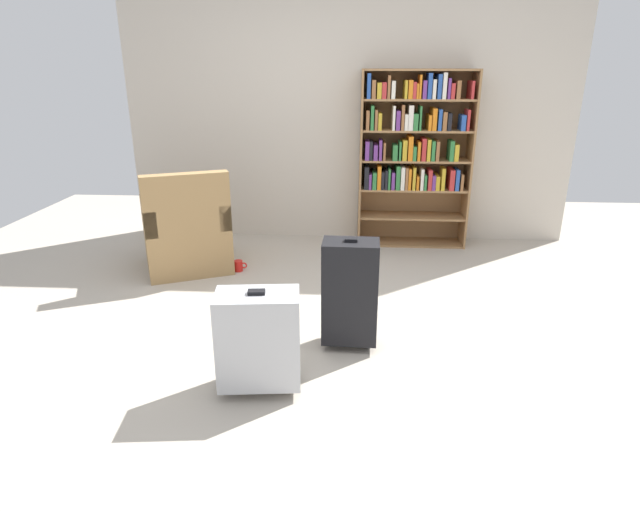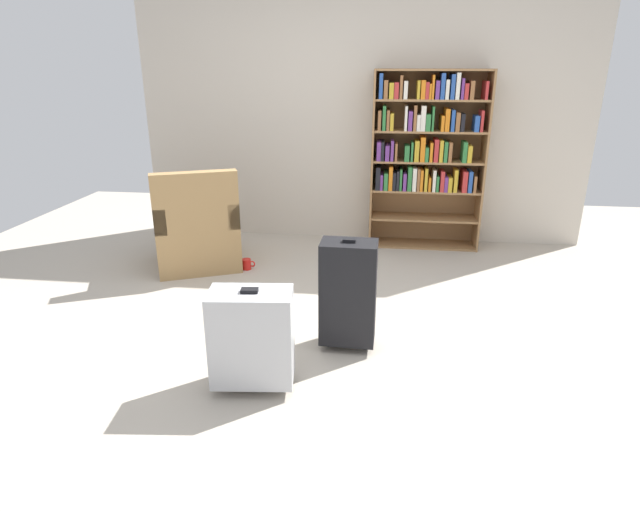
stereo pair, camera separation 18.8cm
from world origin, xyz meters
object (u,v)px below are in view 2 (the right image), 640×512
at_px(armchair, 197,232).
at_px(suitcase_silver, 252,337).
at_px(suitcase_black, 348,293).
at_px(mug, 247,264).
at_px(bookshelf, 425,149).

height_order(armchair, suitcase_silver, armchair).
height_order(suitcase_black, suitcase_silver, suitcase_black).
bearing_deg(mug, suitcase_silver, -74.14).
bearing_deg(suitcase_black, armchair, 138.06).
bearing_deg(suitcase_silver, suitcase_black, 46.21).
bearing_deg(armchair, suitcase_silver, -62.10).
bearing_deg(bookshelf, suitcase_silver, -111.86).
bearing_deg(mug, armchair, 174.22).
bearing_deg(bookshelf, armchair, -157.52).
relative_size(bookshelf, mug, 14.06).
xyz_separation_m(armchair, suitcase_silver, (0.96, -1.81, -0.00)).
xyz_separation_m(bookshelf, suitcase_silver, (-1.06, -2.64, -0.64)).
relative_size(suitcase_black, suitcase_silver, 1.22).
distance_m(armchair, mug, 0.53).
bearing_deg(armchair, bookshelf, 22.48).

